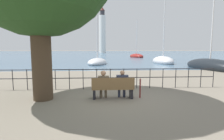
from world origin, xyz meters
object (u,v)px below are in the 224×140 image
sailboat_1 (163,61)px  sailboat_3 (136,56)px  sailboat_0 (43,56)px  harbor_lighthouse (102,32)px  seated_person_left (103,83)px  sailboat_2 (210,66)px  seated_person_right (122,83)px  closed_umbrella (140,87)px  sailboat_4 (97,62)px  park_bench (113,89)px

sailboat_1 → sailboat_3: bearing=86.2°
sailboat_0 → harbor_lighthouse: harbor_lighthouse is taller
harbor_lighthouse → seated_person_left: bearing=-90.8°
sailboat_1 → sailboat_2: bearing=-78.8°
seated_person_left → sailboat_1: (9.25, 18.32, -0.27)m
seated_person_right → sailboat_2: size_ratio=0.16×
sailboat_1 → harbor_lighthouse: size_ratio=0.45×
sailboat_0 → sailboat_1: bearing=-29.5°
seated_person_left → harbor_lighthouse: (1.54, 107.71, 12.87)m
sailboat_1 → seated_person_right: bearing=-117.5°
closed_umbrella → harbor_lighthouse: size_ratio=0.03×
seated_person_right → sailboat_1: 20.18m
sailboat_0 → sailboat_4: (15.47, -24.91, 0.03)m
sailboat_4 → seated_person_right: bearing=-74.6°
seated_person_right → sailboat_2: bearing=44.2°
closed_umbrella → sailboat_1: (7.70, 18.35, -0.09)m
sailboat_0 → sailboat_4: bearing=-43.9°
park_bench → sailboat_1: 20.42m
seated_person_right → harbor_lighthouse: 108.48m
sailboat_3 → harbor_lighthouse: bearing=80.8°
sailboat_4 → sailboat_3: bearing=76.3°
closed_umbrella → sailboat_3: (8.11, 39.50, -0.15)m
harbor_lighthouse → park_bench: bearing=-90.6°
seated_person_right → harbor_lighthouse: (0.76, 107.71, 12.88)m
seated_person_left → sailboat_3: bearing=76.3°
sailboat_4 → sailboat_0: bearing=133.0°
seated_person_right → sailboat_0: (-16.77, 42.44, -0.40)m
park_bench → sailboat_1: bearing=64.3°
seated_person_left → closed_umbrella: size_ratio=1.38×
seated_person_right → sailboat_3: (8.87, 39.47, -0.33)m
seated_person_right → closed_umbrella: (0.76, -0.02, -0.17)m
closed_umbrella → harbor_lighthouse: harbor_lighthouse is taller
park_bench → seated_person_left: (-0.39, 0.08, 0.22)m
seated_person_left → sailboat_2: (11.26, 10.19, -0.32)m
sailboat_4 → harbor_lighthouse: bearing=99.9°
sailboat_2 → sailboat_4: sailboat_4 is taller
sailboat_1 → harbor_lighthouse: (-7.70, 89.39, 13.15)m
seated_person_right → sailboat_0: sailboat_0 is taller
seated_person_right → sailboat_0: bearing=111.6°
seated_person_left → sailboat_4: (-0.51, 17.53, -0.37)m
sailboat_1 → sailboat_4: bearing=-178.1°
park_bench → sailboat_0: size_ratio=0.19×
sailboat_2 → harbor_lighthouse: size_ratio=0.26×
park_bench → harbor_lighthouse: harbor_lighthouse is taller
sailboat_4 → closed_umbrella: bearing=-72.2°
seated_person_right → closed_umbrella: size_ratio=1.38×
closed_umbrella → sailboat_2: bearing=46.4°
seated_person_left → closed_umbrella: seated_person_left is taller
harbor_lighthouse → sailboat_2: bearing=-84.3°
seated_person_left → sailboat_4: size_ratio=0.15×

